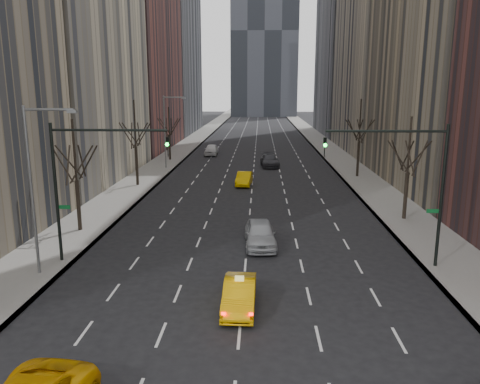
# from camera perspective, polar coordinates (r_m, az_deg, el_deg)

# --- Properties ---
(sidewalk_left) EXTENTS (4.50, 320.00, 0.15)m
(sidewalk_left) POSITION_cam_1_polar(r_m,az_deg,el_deg) (85.08, -6.40, 5.70)
(sidewalk_left) COLOR slate
(sidewalk_left) RESTS_ON ground
(sidewalk_right) EXTENTS (4.50, 320.00, 0.15)m
(sidewalk_right) POSITION_cam_1_polar(r_m,az_deg,el_deg) (84.85, 10.26, 5.57)
(sidewalk_right) COLOR slate
(sidewalk_right) RESTS_ON ground
(bld_left_far) EXTENTS (14.00, 28.00, 44.00)m
(bld_left_far) POSITION_cam_1_polar(r_m,az_deg,el_deg) (83.43, -13.95, 20.41)
(bld_left_far) COLOR brown
(bld_left_far) RESTS_ON ground
(tree_lw_b) EXTENTS (3.36, 3.50, 7.82)m
(tree_lw_b) POSITION_cam_1_polar(r_m,az_deg,el_deg) (34.56, -19.30, 1.33)
(tree_lw_b) COLOR black
(tree_lw_b) RESTS_ON ground
(tree_lw_c) EXTENTS (3.36, 3.50, 8.74)m
(tree_lw_c) POSITION_cam_1_polar(r_m,az_deg,el_deg) (49.54, -12.57, 5.29)
(tree_lw_c) COLOR black
(tree_lw_c) RESTS_ON ground
(tree_lw_d) EXTENTS (3.36, 3.50, 7.36)m
(tree_lw_d) POSITION_cam_1_polar(r_m,az_deg,el_deg) (67.03, -8.60, 6.84)
(tree_lw_d) COLOR black
(tree_lw_d) RESTS_ON ground
(tree_rw_b) EXTENTS (3.36, 3.50, 7.82)m
(tree_rw_b) POSITION_cam_1_polar(r_m,az_deg,el_deg) (37.74, 19.73, 2.19)
(tree_rw_b) COLOR black
(tree_rw_b) RESTS_ON ground
(tree_rw_c) EXTENTS (3.36, 3.50, 8.74)m
(tree_rw_c) POSITION_cam_1_polar(r_m,az_deg,el_deg) (54.97, 14.30, 5.88)
(tree_rw_c) COLOR black
(tree_rw_c) RESTS_ON ground
(traffic_mast_left) EXTENTS (6.69, 0.39, 8.00)m
(traffic_mast_left) POSITION_cam_1_polar(r_m,az_deg,el_deg) (27.70, -18.51, 2.51)
(traffic_mast_left) COLOR black
(traffic_mast_left) RESTS_ON ground
(traffic_mast_right) EXTENTS (6.69, 0.39, 8.00)m
(traffic_mast_right) POSITION_cam_1_polar(r_m,az_deg,el_deg) (27.18, 20.27, 2.20)
(traffic_mast_right) COLOR black
(traffic_mast_right) RESTS_ON ground
(streetlight_near) EXTENTS (2.83, 0.22, 9.00)m
(streetlight_near) POSITION_cam_1_polar(r_m,az_deg,el_deg) (26.57, -23.54, 2.00)
(streetlight_near) COLOR slate
(streetlight_near) RESTS_ON ground
(streetlight_far) EXTENTS (2.83, 0.22, 9.00)m
(streetlight_far) POSITION_cam_1_polar(r_m,az_deg,el_deg) (59.79, -8.84, 8.14)
(streetlight_far) COLOR slate
(streetlight_far) RESTS_ON ground
(taxi_sedan) EXTENTS (1.52, 4.18, 1.37)m
(taxi_sedan) POSITION_cam_1_polar(r_m,az_deg,el_deg) (22.07, -0.07, -12.40)
(taxi_sedan) COLOR #E6A304
(taxi_sedan) RESTS_ON ground
(silver_sedan_ahead) EXTENTS (2.25, 4.95, 1.65)m
(silver_sedan_ahead) POSITION_cam_1_polar(r_m,az_deg,el_deg) (30.33, 2.48, -5.10)
(silver_sedan_ahead) COLOR #9DA0A5
(silver_sedan_ahead) RESTS_ON ground
(far_taxi) EXTENTS (1.79, 4.35, 1.40)m
(far_taxi) POSITION_cam_1_polar(r_m,az_deg,el_deg) (49.37, 0.52, 1.64)
(far_taxi) COLOR #EEB705
(far_taxi) RESTS_ON ground
(far_suv_grey) EXTENTS (2.60, 5.57, 1.57)m
(far_suv_grey) POSITION_cam_1_polar(r_m,az_deg,el_deg) (61.54, 3.63, 3.85)
(far_suv_grey) COLOR #2E2E33
(far_suv_grey) RESTS_ON ground
(far_car_white) EXTENTS (2.04, 4.88, 1.65)m
(far_car_white) POSITION_cam_1_polar(r_m,az_deg,el_deg) (72.24, -3.50, 5.17)
(far_car_white) COLOR silver
(far_car_white) RESTS_ON ground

